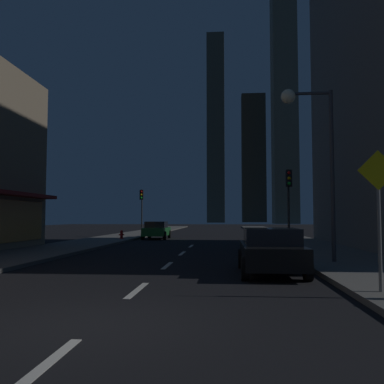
{
  "coord_description": "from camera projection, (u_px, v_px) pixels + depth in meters",
  "views": [
    {
      "loc": [
        2.19,
        -6.86,
        1.79
      ],
      "look_at": [
        0.0,
        19.52,
        3.43
      ],
      "focal_mm": 38.44,
      "sensor_mm": 36.0,
      "label": 1
    }
  ],
  "objects": [
    {
      "name": "ground_plane",
      "position": [
        203.0,
        237.0,
        38.72
      ],
      "size": [
        78.0,
        136.0,
        0.1
      ],
      "primitive_type": "cube",
      "color": "black"
    },
    {
      "name": "sidewalk_right",
      "position": [
        278.0,
        236.0,
        38.15
      ],
      "size": [
        4.0,
        76.0,
        0.15
      ],
      "primitive_type": "cube",
      "color": "#605E59",
      "rests_on": "ground"
    },
    {
      "name": "sidewalk_left",
      "position": [
        130.0,
        235.0,
        39.31
      ],
      "size": [
        4.0,
        76.0,
        0.15
      ],
      "primitive_type": "cube",
      "color": "#605E59",
      "rests_on": "ground"
    },
    {
      "name": "lane_marking_center",
      "position": [
        167.0,
        266.0,
        15.25
      ],
      "size": [
        0.16,
        23.0,
        0.01
      ],
      "color": "silver",
      "rests_on": "ground"
    },
    {
      "name": "skyscraper_distant_tall",
      "position": [
        216.0,
        128.0,
        144.13
      ],
      "size": [
        6.11,
        6.39,
        66.38
      ],
      "primitive_type": "cube",
      "color": "#4C4839",
      "rests_on": "ground"
    },
    {
      "name": "skyscraper_distant_mid",
      "position": [
        254.0,
        158.0,
        153.46
      ],
      "size": [
        8.82,
        6.07,
        47.79
      ],
      "primitive_type": "cube",
      "color": "#2E2B22",
      "rests_on": "ground"
    },
    {
      "name": "skyscraper_distant_short",
      "position": [
        284.0,
        87.0,
        118.76
      ],
      "size": [
        6.82,
        7.87,
        78.67
      ],
      "primitive_type": "cube",
      "color": "#5F5A47",
      "rests_on": "ground"
    },
    {
      "name": "skyscraper_distant_slender",
      "position": [
        348.0,
        135.0,
        127.75
      ],
      "size": [
        8.66,
        5.45,
        54.64
      ],
      "primitive_type": "cube",
      "color": "brown",
      "rests_on": "ground"
    },
    {
      "name": "car_parked_near",
      "position": [
        271.0,
        251.0,
        13.0
      ],
      "size": [
        1.98,
        4.24,
        1.45
      ],
      "color": "black",
      "rests_on": "ground"
    },
    {
      "name": "car_parked_far",
      "position": [
        157.0,
        230.0,
        34.26
      ],
      "size": [
        1.98,
        4.24,
        1.45
      ],
      "color": "#1E722D",
      "rests_on": "ground"
    },
    {
      "name": "fire_hydrant_far_left",
      "position": [
        122.0,
        235.0,
        31.82
      ],
      "size": [
        0.42,
        0.3,
        0.65
      ],
      "color": "red",
      "rests_on": "sidewalk_left"
    },
    {
      "name": "traffic_light_near_right",
      "position": [
        289.0,
        191.0,
        21.7
      ],
      "size": [
        0.32,
        0.48,
        4.2
      ],
      "color": "#2D2D2D",
      "rests_on": "sidewalk_right"
    },
    {
      "name": "traffic_light_far_left",
      "position": [
        142.0,
        202.0,
        37.49
      ],
      "size": [
        0.32,
        0.48,
        4.2
      ],
      "color": "#2D2D2D",
      "rests_on": "sidewalk_left"
    },
    {
      "name": "street_lamp_right",
      "position": [
        309.0,
        132.0,
        15.68
      ],
      "size": [
        1.96,
        0.56,
        6.58
      ],
      "color": "#38383D",
      "rests_on": "sidewalk_right"
    },
    {
      "name": "pedestrian_crossing_sign",
      "position": [
        379.0,
        207.0,
        9.18
      ],
      "size": [
        0.91,
        0.08,
        3.15
      ],
      "color": "slate",
      "rests_on": "sidewalk_right"
    }
  ]
}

